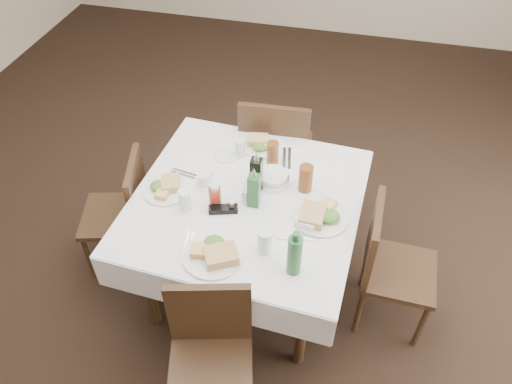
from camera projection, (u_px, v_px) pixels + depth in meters
ground_plane at (232, 254)px, 3.45m from camera, size 7.00×7.00×0.00m
room_shell at (219, 16)px, 2.26m from camera, size 6.04×7.04×2.80m
dining_table at (247, 209)px, 2.82m from camera, size 1.31×1.31×0.76m
chair_north at (275, 148)px, 3.42m from camera, size 0.48×0.48×0.96m
chair_south at (210, 348)px, 2.41m from camera, size 0.49×0.49×0.85m
chair_east at (386, 261)px, 2.79m from camera, size 0.42×0.42×0.86m
chair_west at (125, 208)px, 3.11m from camera, size 0.48×0.48×0.83m
meal_north at (261, 144)px, 3.08m from camera, size 0.24×0.24×0.05m
meal_south at (215, 253)px, 2.45m from camera, size 0.31×0.31×0.07m
meal_east at (320, 215)px, 2.64m from camera, size 0.31×0.31×0.07m
meal_west at (166, 188)px, 2.79m from camera, size 0.25×0.25×0.05m
side_plate_a at (226, 156)px, 3.02m from camera, size 0.15×0.15×0.01m
side_plate_b at (284, 229)px, 2.59m from camera, size 0.14×0.14×0.01m
water_n at (240, 148)px, 2.99m from camera, size 0.06×0.06×0.11m
water_s at (265, 241)px, 2.45m from camera, size 0.08×0.08×0.14m
water_e at (306, 177)px, 2.78m from camera, size 0.08×0.08×0.14m
water_w at (185, 200)px, 2.67m from camera, size 0.07×0.07×0.13m
iced_tea_a at (273, 153)px, 2.93m from camera, size 0.07×0.07×0.15m
iced_tea_b at (306, 178)px, 2.76m from camera, size 0.08×0.08×0.16m
bread_basket at (273, 178)px, 2.84m from camera, size 0.19×0.19×0.06m
oil_cruet_dark at (256, 173)px, 2.75m from camera, size 0.06×0.06×0.26m
oil_cruet_green at (254, 189)px, 2.65m from camera, size 0.06×0.06×0.26m
ketchup_bottle at (215, 195)px, 2.68m from camera, size 0.07×0.07×0.14m
salt_shaker at (245, 197)px, 2.71m from camera, size 0.04×0.04×0.09m
pepper_shaker at (232, 206)px, 2.67m from camera, size 0.03×0.03×0.07m
coffee_mug at (204, 181)px, 2.81m from camera, size 0.11×0.11×0.08m
sunglasses at (223, 209)px, 2.68m from camera, size 0.16×0.09×0.03m
green_bottle at (294, 255)px, 2.33m from camera, size 0.07×0.07×0.27m
sugar_caddy at (305, 224)px, 2.59m from camera, size 0.11×0.08×0.05m
cutlery_n at (287, 158)px, 3.00m from camera, size 0.08×0.21×0.01m
cutlery_s at (189, 242)px, 2.53m from camera, size 0.06×0.16×0.01m
cutlery_e at (308, 237)px, 2.56m from camera, size 0.17×0.05×0.01m
cutlery_w at (184, 174)px, 2.91m from camera, size 0.16×0.06×0.01m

